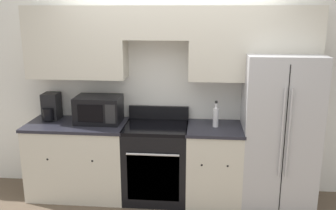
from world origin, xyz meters
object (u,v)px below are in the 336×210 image
object	(u,v)px
oven_range	(156,161)
microwave	(99,109)
bottle	(216,117)
refrigerator	(278,130)

from	to	relation	value
oven_range	microwave	distance (m)	0.93
microwave	bottle	world-z (taller)	microwave
oven_range	refrigerator	bearing A→B (deg)	1.90
oven_range	microwave	xyz separation A→B (m)	(-0.69, 0.06, 0.61)
refrigerator	microwave	xyz separation A→B (m)	(-2.10, 0.02, 0.19)
oven_range	microwave	world-z (taller)	microwave
refrigerator	bottle	size ratio (longest dim) A/B	5.78
bottle	refrigerator	bearing A→B (deg)	2.18
refrigerator	microwave	world-z (taller)	refrigerator
oven_range	refrigerator	world-z (taller)	refrigerator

